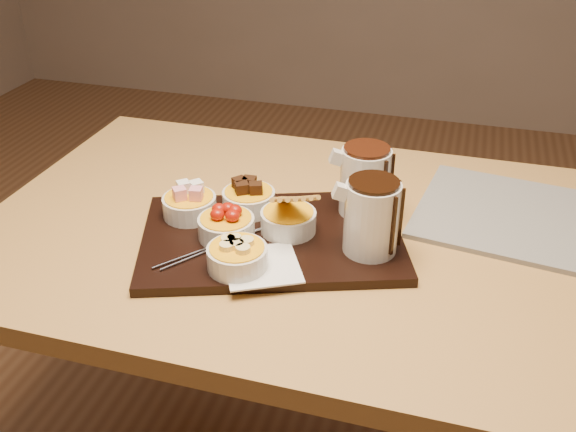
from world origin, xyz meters
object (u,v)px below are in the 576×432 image
(pitcher_milk_chocolate, at_px, (365,182))
(serving_board, at_px, (272,238))
(dining_table, at_px, (301,270))
(bowl_strawberries, at_px, (226,228))
(pitcher_dark_chocolate, at_px, (371,218))
(newspaper, at_px, (523,218))

(pitcher_milk_chocolate, bearing_deg, serving_board, -158.20)
(dining_table, bearing_deg, pitcher_milk_chocolate, 28.73)
(dining_table, distance_m, pitcher_milk_chocolate, 0.22)
(serving_board, height_order, pitcher_milk_chocolate, pitcher_milk_chocolate)
(bowl_strawberries, distance_m, pitcher_dark_chocolate, 0.25)
(bowl_strawberries, distance_m, pitcher_milk_chocolate, 0.27)
(dining_table, height_order, newspaper, newspaper)
(pitcher_dark_chocolate, relative_size, newspaper, 0.33)
(pitcher_dark_chocolate, xyz_separation_m, newspaper, (0.26, 0.21, -0.08))
(newspaper, bearing_deg, dining_table, -152.77)
(dining_table, xyz_separation_m, pitcher_milk_chocolate, (0.10, 0.06, 0.18))
(pitcher_milk_chocolate, bearing_deg, newspaper, -4.13)
(pitcher_dark_chocolate, bearing_deg, pitcher_milk_chocolate, 85.60)
(dining_table, height_order, bowl_strawberries, bowl_strawberries)
(dining_table, distance_m, pitcher_dark_chocolate, 0.24)
(bowl_strawberries, height_order, newspaper, bowl_strawberries)
(serving_board, relative_size, newspaper, 1.19)
(bowl_strawberries, bearing_deg, newspaper, 24.96)
(serving_board, relative_size, pitcher_dark_chocolate, 3.64)
(serving_board, xyz_separation_m, newspaper, (0.44, 0.21, -0.00))
(dining_table, height_order, serving_board, serving_board)
(serving_board, height_order, bowl_strawberries, bowl_strawberries)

